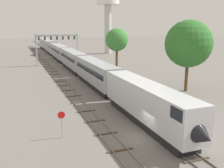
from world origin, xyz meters
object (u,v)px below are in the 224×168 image
at_px(passenger_train, 65,55).
at_px(water_tower, 108,4).
at_px(trackside_tree_left, 189,44).
at_px(trackside_tree_mid, 117,40).
at_px(signal_gantry, 57,42).
at_px(stop_sign, 62,121).

bearing_deg(passenger_train, water_tower, 46.25).
relative_size(trackside_tree_left, trackside_tree_mid, 1.16).
xyz_separation_m(signal_gantry, trackside_tree_left, (16.00, -37.53, 1.65)).
xyz_separation_m(water_tower, trackside_tree_mid, (-12.63, -41.05, -11.01)).
distance_m(stop_sign, trackside_tree_mid, 36.59).
distance_m(water_tower, trackside_tree_mid, 44.34).
bearing_deg(water_tower, trackside_tree_mid, -107.10).
bearing_deg(signal_gantry, water_tower, 44.40).
distance_m(signal_gantry, trackside_tree_mid, 21.17).
bearing_deg(signal_gantry, trackside_tree_left, -66.92).
bearing_deg(passenger_train, stop_sign, -101.29).
height_order(passenger_train, trackside_tree_left, trackside_tree_left).
xyz_separation_m(signal_gantry, stop_sign, (-7.75, -49.28, -4.69)).
relative_size(passenger_train, stop_sign, 41.13).
bearing_deg(passenger_train, trackside_tree_left, -70.29).
height_order(signal_gantry, trackside_tree_mid, trackside_tree_mid).
bearing_deg(stop_sign, trackside_tree_left, 26.32).
bearing_deg(signal_gantry, trackside_tree_mid, -59.69).
relative_size(passenger_train, signal_gantry, 9.79).
height_order(water_tower, trackside_tree_mid, water_tower).
relative_size(signal_gantry, water_tower, 0.49).
height_order(stop_sign, trackside_tree_left, trackside_tree_left).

